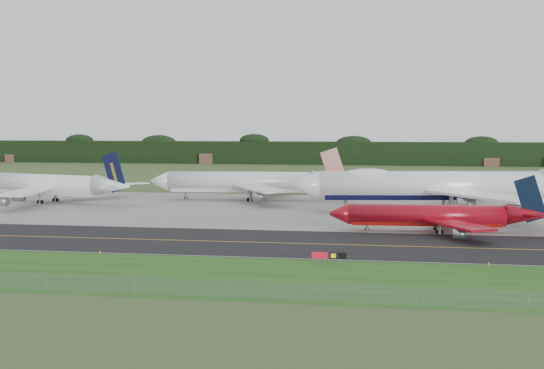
{
  "coord_description": "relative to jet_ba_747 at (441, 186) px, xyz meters",
  "views": [
    {
      "loc": [
        15.12,
        -138.41,
        21.48
      ],
      "look_at": [
        -12.17,
        22.0,
        8.56
      ],
      "focal_mm": 50.0,
      "sensor_mm": 36.0,
      "label": 1
    }
  ],
  "objects": [
    {
      "name": "jet_star_tail",
      "position": [
        -51.7,
        21.04,
        -1.45
      ],
      "size": [
        57.22,
        47.67,
        15.08
      ],
      "color": "white",
      "rests_on": "ground"
    },
    {
      "name": "jet_ba_747",
      "position": [
        0.0,
        0.0,
        0.0
      ],
      "size": [
        75.61,
        61.97,
        19.04
      ],
      "color": "white",
      "rests_on": "ground"
    },
    {
      "name": "taxiway_edge_line",
      "position": [
        -25.02,
        -69.74,
        -6.45
      ],
      "size": [
        400.0,
        0.25,
        0.0
      ],
      "primitive_type": "cube",
      "color": "silver",
      "rests_on": "taxiway"
    },
    {
      "name": "jet_red_737",
      "position": [
        -2.31,
        -35.17,
        -3.26
      ],
      "size": [
        43.1,
        35.15,
        11.64
      ],
      "color": "maroon",
      "rests_on": "ground"
    },
    {
      "name": "ground",
      "position": [
        -25.02,
        -50.24,
        -6.48
      ],
      "size": [
        600.0,
        600.0,
        0.0
      ],
      "primitive_type": "plane",
      "color": "#385226",
      "rests_on": "ground"
    },
    {
      "name": "taxiway_sign",
      "position": [
        -20.62,
        -73.22,
        -5.22
      ],
      "size": [
        5.35,
        0.59,
        1.78
      ],
      "color": "slate",
      "rests_on": "ground"
    },
    {
      "name": "perimeter_fence",
      "position": [
        -25.02,
        -98.24,
        -5.38
      ],
      "size": [
        320.0,
        0.1,
        320.0
      ],
      "color": "slate",
      "rests_on": "ground"
    },
    {
      "name": "edge_marker_left",
      "position": [
        -58.97,
        -70.74,
        -6.23
      ],
      "size": [
        0.16,
        0.16,
        0.5
      ],
      "primitive_type": "cylinder",
      "color": "yellow",
      "rests_on": "ground"
    },
    {
      "name": "taxiway_centreline",
      "position": [
        -25.02,
        -54.24,
        -6.45
      ],
      "size": [
        400.0,
        0.4,
        0.0
      ],
      "primitive_type": "cube",
      "color": "gold",
      "rests_on": "taxiway"
    },
    {
      "name": "apron",
      "position": [
        -25.02,
        0.76,
        -6.47
      ],
      "size": [
        400.0,
        78.0,
        0.01
      ],
      "primitive_type": "cube",
      "color": "gray",
      "rests_on": "ground"
    },
    {
      "name": "edge_marker_center",
      "position": [
        -21.46,
        -70.74,
        -6.23
      ],
      "size": [
        0.16,
        0.16,
        0.5
      ],
      "primitive_type": "cylinder",
      "color": "yellow",
      "rests_on": "ground"
    },
    {
      "name": "taxiway",
      "position": [
        -25.02,
        -54.24,
        -6.47
      ],
      "size": [
        400.0,
        32.0,
        0.02
      ],
      "primitive_type": "cube",
      "color": "black",
      "rests_on": "ground"
    },
    {
      "name": "edge_marker_right",
      "position": [
        3.6,
        -70.74,
        -6.23
      ],
      "size": [
        0.16,
        0.16,
        0.5
      ],
      "primitive_type": "cylinder",
      "color": "yellow",
      "rests_on": "ground"
    },
    {
      "name": "jet_navy_gold",
      "position": [
        -105.75,
        5.5,
        -1.69
      ],
      "size": [
        55.46,
        47.15,
        14.59
      ],
      "color": "white",
      "rests_on": "ground"
    },
    {
      "name": "grass_verge",
      "position": [
        -25.02,
        -85.24,
        -6.48
      ],
      "size": [
        400.0,
        30.0,
        0.01
      ],
      "primitive_type": "cube",
      "color": "#204D16",
      "rests_on": "ground"
    },
    {
      "name": "horizon_treeline",
      "position": [
        -25.02,
        223.52,
        -1.01
      ],
      "size": [
        700.0,
        25.0,
        12.0
      ],
      "color": "black",
      "rests_on": "ground"
    }
  ]
}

